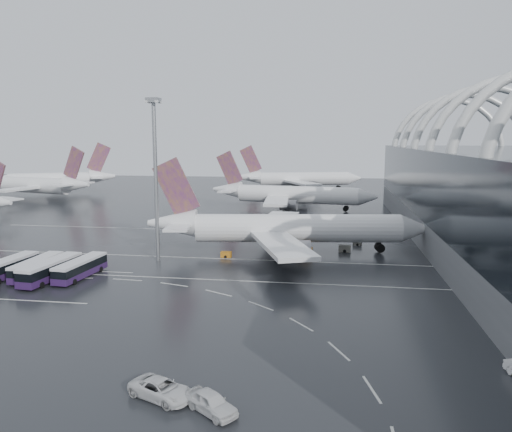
# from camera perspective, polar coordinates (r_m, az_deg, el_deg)

# --- Properties ---
(ground) EXTENTS (420.00, 420.00, 0.00)m
(ground) POSITION_cam_1_polar(r_m,az_deg,el_deg) (83.83, -7.54, -6.73)
(ground) COLOR black
(ground) RESTS_ON ground
(lane_marking_near) EXTENTS (120.00, 0.25, 0.01)m
(lane_marking_near) POSITION_cam_1_polar(r_m,az_deg,el_deg) (81.99, -7.93, -7.09)
(lane_marking_near) COLOR silver
(lane_marking_near) RESTS_ON ground
(lane_marking_mid) EXTENTS (120.00, 0.25, 0.01)m
(lane_marking_mid) POSITION_cam_1_polar(r_m,az_deg,el_deg) (95.04, -5.54, -4.82)
(lane_marking_mid) COLOR silver
(lane_marking_mid) RESTS_ON ground
(lane_marking_far) EXTENTS (120.00, 0.25, 0.01)m
(lane_marking_far) POSITION_cam_1_polar(r_m,az_deg,el_deg) (121.77, -2.34, -1.74)
(lane_marking_far) COLOR silver
(lane_marking_far) RESTS_ON ground
(bus_bay_line_north) EXTENTS (28.00, 0.25, 0.01)m
(bus_bay_line_north) POSITION_cam_1_polar(r_m,az_deg,el_deg) (93.24, -21.93, -5.70)
(bus_bay_line_north) COLOR silver
(bus_bay_line_north) RESTS_ON ground
(airliner_main) EXTENTS (55.68, 48.42, 18.86)m
(airliner_main) POSITION_cam_1_polar(r_m,az_deg,el_deg) (98.52, 3.17, -1.49)
(airliner_main) COLOR white
(airliner_main) RESTS_ON ground
(airliner_gate_b) EXTENTS (53.23, 47.40, 18.49)m
(airliner_gate_b) POSITION_cam_1_polar(r_m,az_deg,el_deg) (158.49, 3.80, 2.41)
(airliner_gate_b) COLOR white
(airliner_gate_b) RESTS_ON ground
(airliner_gate_c) EXTENTS (54.13, 49.20, 19.53)m
(airliner_gate_c) POSITION_cam_1_polar(r_m,az_deg,el_deg) (216.83, 4.77, 4.22)
(airliner_gate_c) COLOR white
(airliner_gate_c) RESTS_ON ground
(jet_remote_mid) EXTENTS (45.22, 36.65, 19.78)m
(jet_remote_mid) POSITION_cam_1_polar(r_m,az_deg,el_deg) (200.69, -23.31, 3.21)
(jet_remote_mid) COLOR white
(jet_remote_mid) RESTS_ON ground
(jet_remote_far) EXTENTS (45.13, 36.89, 20.76)m
(jet_remote_far) POSITION_cam_1_polar(r_m,az_deg,el_deg) (221.77, -21.68, 3.85)
(jet_remote_far) COLOR white
(jet_remote_far) RESTS_ON ground
(bus_row_near_a) EXTENTS (3.58, 12.45, 3.03)m
(bus_row_near_a) POSITION_cam_1_polar(r_m,az_deg,el_deg) (91.05, -26.47, -5.26)
(bus_row_near_a) COLOR #2F1541
(bus_row_near_a) RESTS_ON ground
(bus_row_near_b) EXTENTS (2.96, 12.02, 2.95)m
(bus_row_near_b) POSITION_cam_1_polar(r_m,az_deg,el_deg) (89.36, -23.76, -5.36)
(bus_row_near_b) COLOR #2F1541
(bus_row_near_b) RESTS_ON ground
(bus_row_near_c) EXTENTS (4.18, 13.22, 3.20)m
(bus_row_near_c) POSITION_cam_1_polar(r_m,az_deg,el_deg) (86.36, -22.42, -5.67)
(bus_row_near_c) COLOR #2F1541
(bus_row_near_c) RESTS_ON ground
(bus_row_near_d) EXTENTS (3.70, 12.32, 2.99)m
(bus_row_near_d) POSITION_cam_1_polar(r_m,az_deg,el_deg) (86.19, -19.41, -5.60)
(bus_row_near_d) COLOR #2F1541
(bus_row_near_d) RESTS_ON ground
(van_curve_a) EXTENTS (6.68, 5.00, 1.69)m
(van_curve_a) POSITION_cam_1_polar(r_m,az_deg,el_deg) (46.67, -10.78, -18.87)
(van_curve_a) COLOR silver
(van_curve_a) RESTS_ON ground
(van_curve_b) EXTENTS (5.41, 4.77, 1.77)m
(van_curve_b) POSITION_cam_1_polar(r_m,az_deg,el_deg) (44.09, -5.14, -20.45)
(van_curve_b) COLOR silver
(van_curve_b) RESTS_ON ground
(floodlight_mast) EXTENTS (2.26, 2.26, 29.52)m
(floodlight_mast) POSITION_cam_1_polar(r_m,az_deg,el_deg) (92.07, -11.45, 6.29)
(floodlight_mast) COLOR gray
(floodlight_mast) RESTS_ON ground
(gse_cart_belly_a) EXTENTS (2.47, 1.46, 1.35)m
(gse_cart_belly_a) POSITION_cam_1_polar(r_m,az_deg,el_deg) (98.10, 5.76, -3.99)
(gse_cart_belly_a) COLOR #AF6917
(gse_cart_belly_a) RESTS_ON ground
(gse_cart_belly_b) EXTENTS (1.88, 1.11, 1.02)m
(gse_cart_belly_b) POSITION_cam_1_polar(r_m,az_deg,el_deg) (107.96, 11.50, -3.02)
(gse_cart_belly_b) COLOR slate
(gse_cart_belly_b) RESTS_ON ground
(gse_cart_belly_c) EXTENTS (1.97, 1.16, 1.07)m
(gse_cart_belly_c) POSITION_cam_1_polar(r_m,az_deg,el_deg) (95.41, -3.44, -4.41)
(gse_cart_belly_c) COLOR #AF6917
(gse_cart_belly_c) RESTS_ON ground
(gse_cart_belly_d) EXTENTS (2.36, 1.40, 1.29)m
(gse_cart_belly_d) POSITION_cam_1_polar(r_m,az_deg,el_deg) (101.42, 10.09, -3.67)
(gse_cart_belly_d) COLOR slate
(gse_cart_belly_d) RESTS_ON ground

